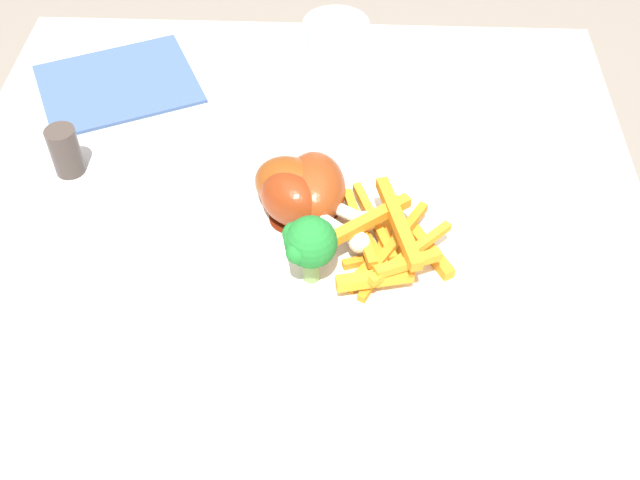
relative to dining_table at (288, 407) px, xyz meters
The scene contains 10 objects.
dining_table is the anchor object (origin of this frame).
dinner_plate 0.16m from the dining_table, 21.14° to the right, with size 0.28×0.28×0.01m, color white.
broccoli_floret_front 0.19m from the dining_table, 22.61° to the right, with size 0.04×0.05×0.07m.
carrot_fries_pile 0.20m from the dining_table, 49.50° to the right, with size 0.13×0.12×0.04m.
chicken_drumstick_near 0.21m from the dining_table, ahead, with size 0.09×0.12×0.05m.
chicken_drumstick_far 0.21m from the dining_table, ahead, with size 0.13×0.06×0.05m.
chicken_drumstick_extra 0.20m from the dining_table, ahead, with size 0.10×0.11×0.05m.
water_glass 0.36m from the dining_table, ahead, with size 0.07×0.07×0.10m, color silver.
napkin 0.42m from the dining_table, 32.71° to the left, with size 0.17×0.14×0.00m, color #3D5684.
pepper_shaker 0.33m from the dining_table, 50.74° to the left, with size 0.03×0.03×0.05m, color #423833.
Camera 1 is at (-0.39, -0.05, 1.27)m, focal length 43.81 mm.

